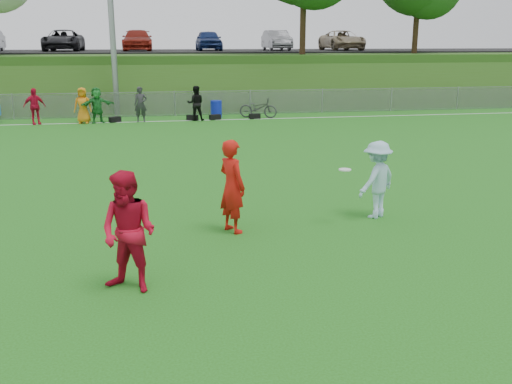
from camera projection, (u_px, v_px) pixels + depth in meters
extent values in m
plane|color=#235C13|center=(218.00, 249.00, 10.92)|extent=(120.00, 120.00, 0.00)
cube|color=white|center=(177.00, 121.00, 28.03)|extent=(60.00, 0.10, 0.01)
cube|color=gray|center=(175.00, 104.00, 29.78)|extent=(58.00, 0.02, 1.20)
cube|color=gray|center=(174.00, 92.00, 29.61)|extent=(58.00, 0.04, 0.04)
cube|color=#305919|center=(168.00, 75.00, 40.00)|extent=(120.00, 18.00, 3.00)
cube|color=black|center=(166.00, 51.00, 41.50)|extent=(120.00, 12.00, 0.10)
imported|color=black|center=(63.00, 40.00, 39.16)|extent=(2.39, 5.18, 1.44)
imported|color=maroon|center=(137.00, 40.00, 40.01)|extent=(2.02, 4.96, 1.44)
imported|color=navy|center=(208.00, 40.00, 40.86)|extent=(1.70, 4.23, 1.44)
imported|color=slate|center=(277.00, 40.00, 41.71)|extent=(1.52, 4.37, 1.44)
imported|color=tan|center=(342.00, 40.00, 42.57)|extent=(2.39, 5.18, 1.44)
imported|color=red|center=(34.00, 106.00, 26.68)|extent=(1.08, 0.78, 1.69)
imported|color=orange|center=(83.00, 105.00, 27.06)|extent=(0.87, 0.61, 1.69)
imported|color=#217E2F|center=(97.00, 105.00, 27.17)|extent=(1.65, 0.99, 1.69)
imported|color=#2B2C2D|center=(141.00, 104.00, 27.52)|extent=(0.62, 0.41, 1.69)
imported|color=black|center=(196.00, 103.00, 27.97)|extent=(0.87, 0.71, 1.69)
cube|color=black|center=(115.00, 120.00, 27.58)|extent=(0.61, 0.55, 0.26)
cube|color=black|center=(192.00, 118.00, 28.22)|extent=(0.61, 0.44, 0.26)
cube|color=black|center=(215.00, 117.00, 28.41)|extent=(0.60, 0.42, 0.26)
cube|color=black|center=(255.00, 116.00, 28.76)|extent=(0.58, 0.35, 0.26)
imported|color=red|center=(232.00, 186.00, 11.66)|extent=(0.75, 0.84, 1.94)
imported|color=red|center=(129.00, 232.00, 8.87)|extent=(1.19, 1.11, 1.94)
imported|color=#A4D0E4|center=(377.00, 180.00, 12.65)|extent=(1.29, 1.16, 1.73)
cylinder|color=silver|center=(345.00, 170.00, 12.06)|extent=(0.27, 0.27, 0.02)
cylinder|color=#1121B8|center=(216.00, 109.00, 29.22)|extent=(0.74, 0.74, 0.86)
imported|color=#2B2B2D|center=(258.00, 108.00, 29.05)|extent=(2.05, 1.37, 1.02)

